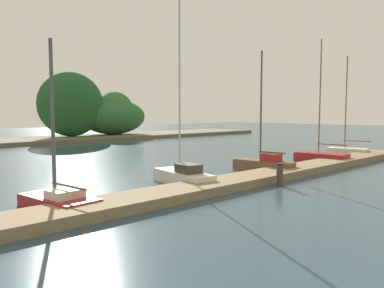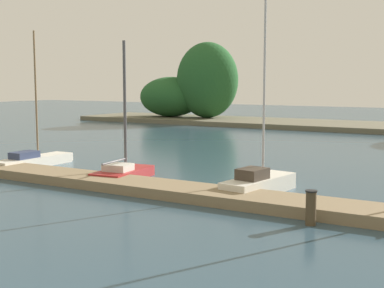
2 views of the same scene
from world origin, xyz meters
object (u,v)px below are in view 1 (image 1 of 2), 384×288
(sailboat_1, at_px, (57,198))
(sailboat_3, at_px, (263,164))
(sailboat_4, at_px, (320,156))
(mooring_piling_1, at_px, (280,174))
(sailboat_2, at_px, (182,175))
(sailboat_5, at_px, (346,150))

(sailboat_1, relative_size, sailboat_3, 0.87)
(sailboat_4, bearing_deg, sailboat_1, 84.71)
(sailboat_3, height_order, mooring_piling_1, sailboat_3)
(mooring_piling_1, bearing_deg, sailboat_2, 132.12)
(sailboat_1, distance_m, sailboat_3, 11.07)
(sailboat_1, xyz_separation_m, sailboat_2, (5.66, 0.30, 0.07))
(sailboat_4, bearing_deg, sailboat_5, -87.40)
(sailboat_2, distance_m, sailboat_4, 11.07)
(sailboat_3, bearing_deg, sailboat_1, 84.09)
(sailboat_5, height_order, mooring_piling_1, sailboat_5)
(sailboat_4, distance_m, mooring_piling_1, 8.68)
(sailboat_5, bearing_deg, sailboat_2, 78.32)
(sailboat_5, bearing_deg, mooring_piling_1, 91.44)
(sailboat_1, bearing_deg, mooring_piling_1, -115.44)
(sailboat_3, relative_size, sailboat_4, 0.83)
(sailboat_1, distance_m, sailboat_4, 16.71)
(sailboat_5, relative_size, mooring_piling_1, 7.47)
(sailboat_4, bearing_deg, sailboat_2, 82.83)
(sailboat_4, height_order, mooring_piling_1, sailboat_4)
(sailboat_1, xyz_separation_m, mooring_piling_1, (8.43, -2.77, 0.14))
(mooring_piling_1, bearing_deg, sailboat_1, 161.82)
(mooring_piling_1, bearing_deg, sailboat_5, 13.64)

